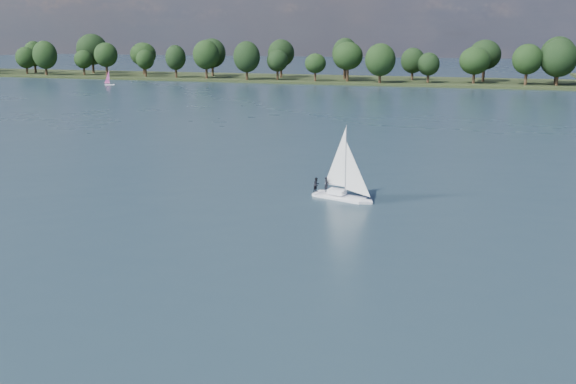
% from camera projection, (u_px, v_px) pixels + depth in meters
% --- Properties ---
extents(ground, '(700.00, 700.00, 0.00)m').
position_uv_depth(ground, '(373.00, 126.00, 115.91)').
color(ground, '#233342').
rests_on(ground, ground).
extents(far_shore, '(660.00, 40.00, 1.50)m').
position_uv_depth(far_shore, '(431.00, 83.00, 219.57)').
color(far_shore, black).
rests_on(far_shore, ground).
extents(sailboat, '(6.25, 3.52, 7.94)m').
position_uv_depth(sailboat, '(340.00, 178.00, 64.40)').
color(sailboat, white).
rests_on(sailboat, ground).
extents(dinghy_pink, '(3.44, 2.28, 5.12)m').
position_uv_depth(dinghy_pink, '(110.00, 81.00, 209.31)').
color(dinghy_pink, white).
rests_on(dinghy_pink, ground).
extents(treeline, '(562.53, 73.81, 18.85)m').
position_uv_depth(treeline, '(403.00, 58.00, 217.51)').
color(treeline, black).
rests_on(treeline, ground).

